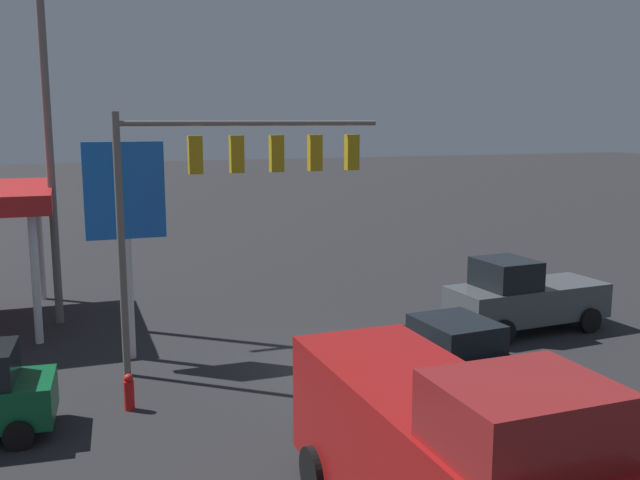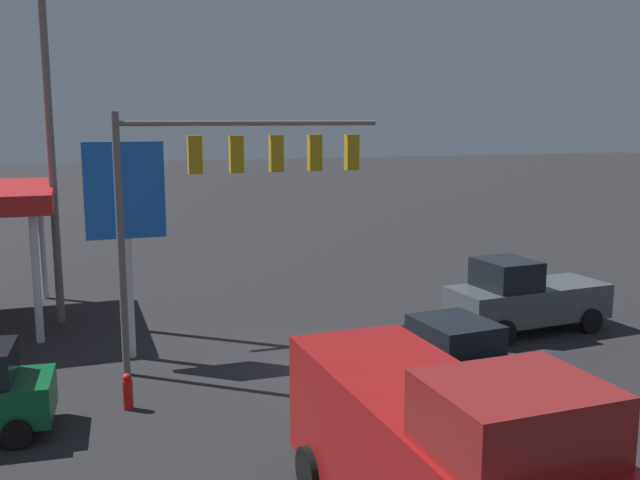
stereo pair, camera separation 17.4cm
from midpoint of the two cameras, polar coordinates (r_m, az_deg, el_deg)
name	(u,v)px [view 2 (the right image)]	position (r m, az deg, el deg)	size (l,w,h in m)	color
ground_plane	(344,364)	(20.18, 2.16, -9.89)	(200.00, 200.00, 0.00)	#262628
traffic_signal_assembly	(235,173)	(19.40, -6.60, 5.37)	(7.23, 0.43, 6.94)	slate
utility_pole	(50,138)	(24.72, -20.61, 7.66)	(2.40, 0.26, 11.71)	slate
price_sign	(125,203)	(20.44, -15.10, 2.91)	(2.17, 0.27, 6.14)	silver
delivery_truck	(435,458)	(11.40, 9.61, -16.81)	(2.64, 6.84, 3.58)	maroon
sedan_waiting	(454,359)	(17.99, 10.94, -9.32)	(2.32, 4.52, 1.93)	black
pickup_parked	(524,298)	(23.79, 16.21, -4.45)	(5.31, 2.51, 2.40)	#474C51
fire_hydrant	(128,391)	(17.66, -14.86, -11.62)	(0.24, 0.24, 0.88)	red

